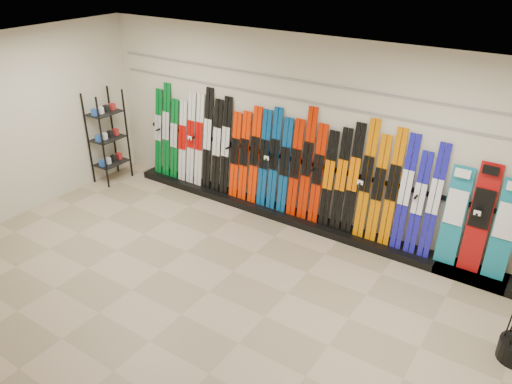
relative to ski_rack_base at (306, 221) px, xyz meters
The scene contains 10 objects.
floor 2.29m from the ski_rack_base, 95.64° to the right, with size 8.00×8.00×0.00m, color gray.
back_wall 1.47m from the ski_rack_base, 135.64° to the left, with size 8.00×8.00×0.00m, color beige.
left_wall 5.01m from the ski_rack_base, 151.65° to the right, with size 5.00×5.00×0.00m, color beige.
ceiling 3.73m from the ski_rack_base, 95.64° to the right, with size 8.00×8.00×0.00m, color silver.
ski_rack_base is the anchor object (origin of this frame).
skis 1.11m from the ski_rack_base, behind, with size 5.38×0.27×1.83m.
snowboards 2.66m from the ski_rack_base, ahead, with size 0.93×0.24×1.54m.
accessory_rack 4.10m from the ski_rack_base, behind, with size 0.40×0.60×1.76m, color black.
slatwall_rail_0 1.96m from the ski_rack_base, 138.37° to the left, with size 7.60×0.02×0.03m, color gray.
slatwall_rail_1 2.26m from the ski_rack_base, 138.37° to the left, with size 7.60×0.02×0.03m, color gray.
Camera 1 is at (3.50, -4.08, 4.23)m, focal length 35.00 mm.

